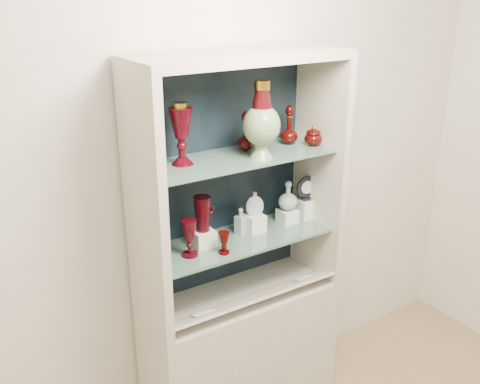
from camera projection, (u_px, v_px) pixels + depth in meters
wall_back at (216, 160)px, 2.65m from camera, size 3.50×0.02×2.80m
cabinet_base at (240, 354)px, 2.84m from camera, size 1.00×0.40×0.75m
cabinet_back_panel at (219, 176)px, 2.65m from camera, size 0.98×0.02×1.15m
cabinet_side_left at (145, 208)px, 2.26m from camera, size 0.04×0.40×1.15m
cabinet_side_right at (319, 170)px, 2.74m from camera, size 0.04×0.40×1.15m
cabinet_top_cap at (240, 57)px, 2.29m from camera, size 1.00×0.40×0.04m
shelf_lower at (238, 240)px, 2.62m from camera, size 0.92×0.34×0.01m
shelf_upper at (238, 158)px, 2.47m from camera, size 0.92×0.34×0.01m
label_ledge at (252, 298)px, 2.61m from camera, size 0.92×0.17×0.09m
label_card_0 at (303, 278)px, 2.76m from camera, size 0.10×0.06×0.03m
label_card_1 at (202, 313)px, 2.46m from camera, size 0.10×0.06×0.03m
pedestal_lamp_left at (181, 134)px, 2.31m from camera, size 0.13×0.13×0.27m
pedestal_lamp_right at (152, 141)px, 2.25m from camera, size 0.10×0.10×0.24m
enamel_urn at (262, 120)px, 2.38m from camera, size 0.19×0.19×0.35m
ruby_decanter_a at (246, 129)px, 2.51m from camera, size 0.11×0.11×0.21m
ruby_decanter_b at (289, 123)px, 2.63m from camera, size 0.11×0.11×0.21m
lidded_bowl at (313, 136)px, 2.62m from camera, size 0.11×0.11×0.10m
cobalt_goblet at (158, 249)px, 2.33m from camera, size 0.08×0.08×0.16m
ruby_goblet_tall at (189, 238)px, 2.41m from camera, size 0.10×0.10×0.18m
ruby_goblet_small at (224, 243)px, 2.45m from camera, size 0.06×0.06×0.11m
riser_ruby_pitcher at (203, 238)px, 2.53m from camera, size 0.10×0.10×0.08m
ruby_pitcher at (202, 214)px, 2.48m from camera, size 0.14×0.11×0.17m
clear_square_bottle at (241, 221)px, 2.64m from camera, size 0.06×0.06×0.14m
riser_flat_flask at (255, 223)px, 2.68m from camera, size 0.09×0.09×0.09m
flat_flask at (255, 203)px, 2.64m from camera, size 0.10×0.07×0.12m
riser_clear_round_decanter at (287, 216)px, 2.79m from camera, size 0.09×0.09×0.07m
clear_round_decanter at (288, 196)px, 2.75m from camera, size 0.11×0.11×0.15m
riser_cameo_medallion at (305, 209)px, 2.83m from camera, size 0.08×0.08×0.10m
cameo_medallion at (306, 188)px, 2.79m from camera, size 0.12×0.05×0.14m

